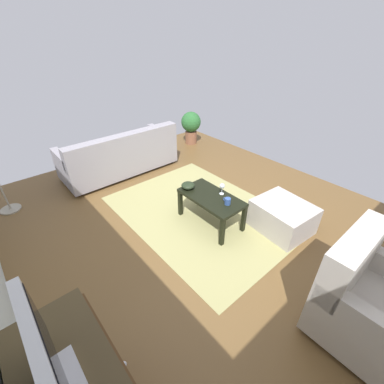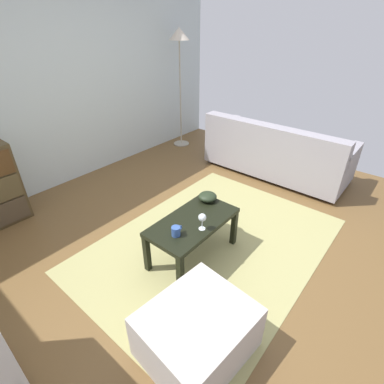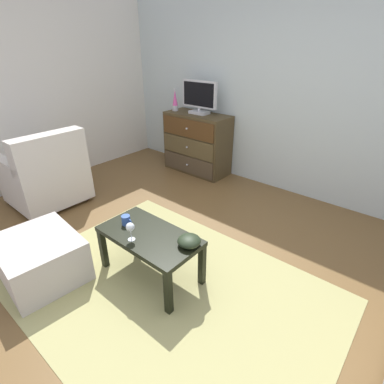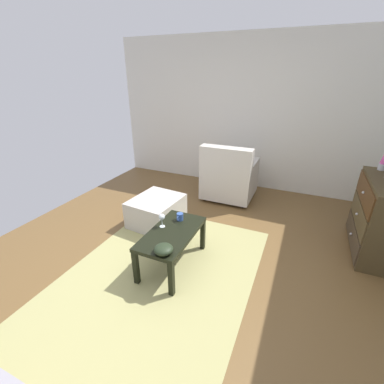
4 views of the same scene
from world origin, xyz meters
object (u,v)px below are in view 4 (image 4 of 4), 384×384
(mug, at_px, (180,217))
(armchair, at_px, (229,178))
(wine_glass, at_px, (162,217))
(ottoman, at_px, (157,211))
(dresser, at_px, (381,218))
(coffee_table, at_px, (172,236))
(bowl_decorative, at_px, (164,249))

(mug, distance_m, armchair, 1.67)
(wine_glass, bearing_deg, mug, 150.70)
(mug, relative_size, ottoman, 0.16)
(dresser, relative_size, mug, 8.82)
(dresser, relative_size, coffee_table, 1.15)
(ottoman, bearing_deg, mug, 52.76)
(armchair, bearing_deg, wine_glass, -6.48)
(dresser, distance_m, ottoman, 2.77)
(bowl_decorative, xyz_separation_m, armchair, (-2.27, -0.03, -0.10))
(bowl_decorative, bearing_deg, armchair, -179.24)
(dresser, distance_m, wine_glass, 2.51)
(bowl_decorative, relative_size, armchair, 0.19)
(dresser, bearing_deg, armchair, -109.79)
(armchair, bearing_deg, coffee_table, -2.09)
(bowl_decorative, bearing_deg, dresser, 127.76)
(bowl_decorative, bearing_deg, coffee_table, -164.13)
(coffee_table, relative_size, bowl_decorative, 4.74)
(dresser, xyz_separation_m, armchair, (-0.73, -2.02, -0.07))
(coffee_table, height_order, wine_glass, wine_glass)
(ottoman, bearing_deg, dresser, 100.11)
(coffee_table, bearing_deg, mug, -173.94)
(dresser, height_order, bowl_decorative, dresser)
(wine_glass, distance_m, bowl_decorative, 0.47)
(mug, height_order, armchair, armchair)
(coffee_table, height_order, mug, mug)
(wine_glass, distance_m, mug, 0.25)
(armchair, relative_size, ottoman, 1.36)
(ottoman, bearing_deg, armchair, 150.26)
(wine_glass, xyz_separation_m, bowl_decorative, (0.40, 0.24, -0.07))
(coffee_table, bearing_deg, armchair, 177.91)
(ottoman, bearing_deg, wine_glass, 36.09)
(dresser, distance_m, mug, 2.32)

